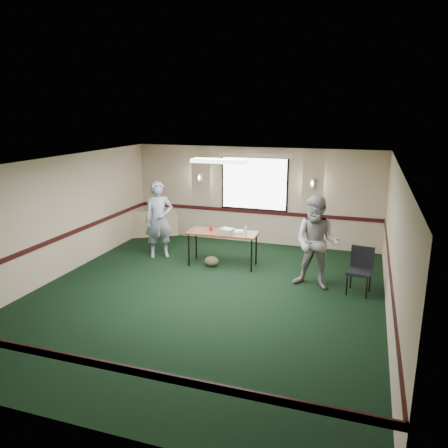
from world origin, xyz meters
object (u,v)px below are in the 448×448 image
(conference_chair, at_px, (361,266))
(person_left, at_px, (159,220))
(person_right, at_px, (316,243))
(projector, at_px, (226,231))
(folding_table, at_px, (223,234))

(conference_chair, height_order, person_left, person_left)
(conference_chair, bearing_deg, person_left, -179.91)
(person_left, distance_m, person_right, 4.12)
(projector, relative_size, person_right, 0.16)
(person_left, relative_size, person_right, 0.99)
(person_right, bearing_deg, folding_table, 172.25)
(projector, bearing_deg, person_right, 5.77)
(projector, xyz_separation_m, person_right, (2.19, -0.63, 0.10))
(person_left, bearing_deg, projector, -37.31)
(projector, relative_size, conference_chair, 0.33)
(person_left, bearing_deg, person_right, -43.32)
(folding_table, height_order, person_right, person_right)
(person_left, height_order, person_right, person_right)
(folding_table, xyz_separation_m, projector, (0.11, -0.04, 0.11))
(conference_chair, height_order, person_right, person_right)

